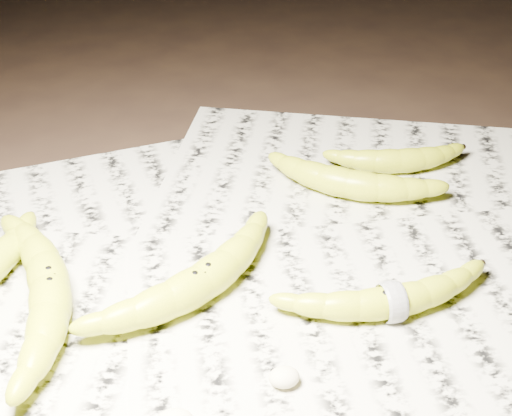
{
  "coord_description": "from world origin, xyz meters",
  "views": [
    {
      "loc": [
        -0.12,
        -0.59,
        0.48
      ],
      "look_at": [
        -0.0,
        0.04,
        0.05
      ],
      "focal_mm": 50.0,
      "sensor_mm": 36.0,
      "label": 1
    }
  ],
  "objects": [
    {
      "name": "ground",
      "position": [
        0.0,
        0.0,
        0.0
      ],
      "size": [
        3.0,
        3.0,
        0.0
      ],
      "primitive_type": "plane",
      "color": "black",
      "rests_on": "ground"
    },
    {
      "name": "newspaper_patch",
      "position": [
        -0.03,
        -0.02,
        0.0
      ],
      "size": [
        0.9,
        0.7,
        0.01
      ],
      "primitive_type": "cube",
      "color": "#BCB9A1",
      "rests_on": "ground"
    },
    {
      "name": "banana_left_a",
      "position": [
        -0.22,
        -0.03,
        0.03
      ],
      "size": [
        0.09,
        0.24,
        0.04
      ],
      "primitive_type": null,
      "rotation": [
        0.0,
        0.0,
        1.68
      ],
      "color": "gold",
      "rests_on": "newspaper_patch"
    },
    {
      "name": "banana_center",
      "position": [
        -0.08,
        -0.05,
        0.03
      ],
      "size": [
        0.22,
        0.18,
        0.04
      ],
      "primitive_type": null,
      "rotation": [
        0.0,
        0.0,
        0.62
      ],
      "color": "gold",
      "rests_on": "newspaper_patch"
    },
    {
      "name": "banana_taped",
      "position": [
        0.1,
        -0.11,
        0.02
      ],
      "size": [
        0.2,
        0.06,
        0.03
      ],
      "primitive_type": null,
      "rotation": [
        0.0,
        0.0,
        0.06
      ],
      "color": "gold",
      "rests_on": "newspaper_patch"
    },
    {
      "name": "banana_upper_a",
      "position": [
        0.13,
        0.11,
        0.03
      ],
      "size": [
        0.2,
        0.15,
        0.04
      ],
      "primitive_type": null,
      "rotation": [
        0.0,
        0.0,
        -0.53
      ],
      "color": "gold",
      "rests_on": "newspaper_patch"
    },
    {
      "name": "banana_upper_b",
      "position": [
        0.21,
        0.15,
        0.02
      ],
      "size": [
        0.16,
        0.07,
        0.03
      ],
      "primitive_type": null,
      "rotation": [
        0.0,
        0.0,
        -0.09
      ],
      "color": "gold",
      "rests_on": "newspaper_patch"
    },
    {
      "name": "measuring_tape",
      "position": [
        0.1,
        -0.11,
        0.02
      ],
      "size": [
        0.01,
        0.04,
        0.04
      ],
      "primitive_type": "torus",
      "rotation": [
        0.0,
        1.57,
        0.06
      ],
      "color": "white",
      "rests_on": "newspaper_patch"
    },
    {
      "name": "flesh_chunk_c",
      "position": [
        -0.02,
        -0.17,
        0.02
      ],
      "size": [
        0.03,
        0.02,
        0.02
      ],
      "primitive_type": "ellipsoid",
      "color": "beige",
      "rests_on": "newspaper_patch"
    }
  ]
}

